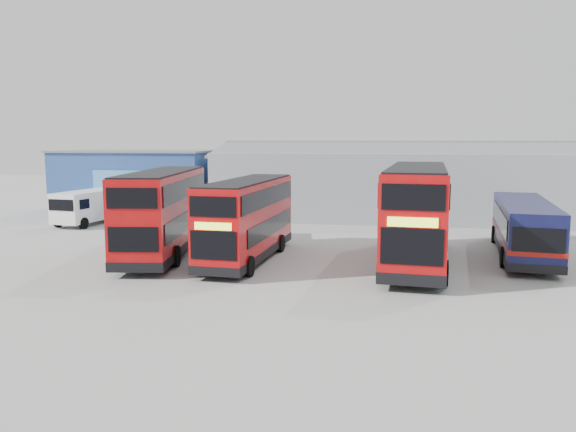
{
  "coord_description": "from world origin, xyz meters",
  "views": [
    {
      "loc": [
        5.82,
        -25.2,
        6.01
      ],
      "look_at": [
        0.88,
        2.84,
        2.1
      ],
      "focal_mm": 35.0,
      "sensor_mm": 36.0,
      "label": 1
    }
  ],
  "objects_px": {
    "double_decker_left": "(163,214)",
    "single_decker_blue": "(524,229)",
    "office_block": "(142,181)",
    "double_decker_right": "(416,216)",
    "panel_van": "(87,206)",
    "maintenance_shed": "(414,183)",
    "double_decker_centre": "(248,221)"
  },
  "relations": [
    {
      "from": "double_decker_centre",
      "to": "double_decker_right",
      "type": "xyz_separation_m",
      "value": [
        8.2,
        0.47,
        0.36
      ]
    },
    {
      "from": "double_decker_left",
      "to": "single_decker_blue",
      "type": "height_order",
      "value": "double_decker_left"
    },
    {
      "from": "office_block",
      "to": "maintenance_shed",
      "type": "bearing_deg",
      "value": 5.21
    },
    {
      "from": "double_decker_right",
      "to": "panel_van",
      "type": "xyz_separation_m",
      "value": [
        -22.29,
        9.15,
        -1.03
      ]
    },
    {
      "from": "maintenance_shed",
      "to": "double_decker_centre",
      "type": "distance_m",
      "value": 20.49
    },
    {
      "from": "double_decker_right",
      "to": "single_decker_blue",
      "type": "relative_size",
      "value": 1.06
    },
    {
      "from": "office_block",
      "to": "double_decker_left",
      "type": "xyz_separation_m",
      "value": [
        8.51,
        -16.07,
        -0.39
      ]
    },
    {
      "from": "double_decker_left",
      "to": "double_decker_right",
      "type": "relative_size",
      "value": 0.93
    },
    {
      "from": "double_decker_centre",
      "to": "panel_van",
      "type": "relative_size",
      "value": 1.69
    },
    {
      "from": "maintenance_shed",
      "to": "double_decker_right",
      "type": "xyz_separation_m",
      "value": [
        -0.74,
        -17.96,
        -0.24
      ]
    },
    {
      "from": "double_decker_left",
      "to": "single_decker_blue",
      "type": "xyz_separation_m",
      "value": [
        18.32,
        2.95,
        -0.77
      ]
    },
    {
      "from": "maintenance_shed",
      "to": "single_decker_blue",
      "type": "bearing_deg",
      "value": -72.3
    },
    {
      "from": "maintenance_shed",
      "to": "panel_van",
      "type": "bearing_deg",
      "value": -159.07
    },
    {
      "from": "double_decker_left",
      "to": "single_decker_blue",
      "type": "distance_m",
      "value": 18.57
    },
    {
      "from": "double_decker_centre",
      "to": "office_block",
      "type": "bearing_deg",
      "value": 131.88
    },
    {
      "from": "double_decker_right",
      "to": "panel_van",
      "type": "distance_m",
      "value": 24.12
    },
    {
      "from": "office_block",
      "to": "double_decker_right",
      "type": "bearing_deg",
      "value": -36.88
    },
    {
      "from": "double_decker_left",
      "to": "panel_van",
      "type": "bearing_deg",
      "value": -52.54
    },
    {
      "from": "maintenance_shed",
      "to": "double_decker_left",
      "type": "height_order",
      "value": "maintenance_shed"
    },
    {
      "from": "double_decker_centre",
      "to": "double_decker_left",
      "type": "bearing_deg",
      "value": 178.92
    },
    {
      "from": "double_decker_right",
      "to": "single_decker_blue",
      "type": "distance_m",
      "value": 6.32
    },
    {
      "from": "single_decker_blue",
      "to": "panel_van",
      "type": "bearing_deg",
      "value": -6.21
    },
    {
      "from": "office_block",
      "to": "double_decker_right",
      "type": "xyz_separation_m",
      "value": [
        21.26,
        -15.96,
        -0.22
      ]
    },
    {
      "from": "office_block",
      "to": "maintenance_shed",
      "type": "xyz_separation_m",
      "value": [
        22.0,
        2.01,
        0.02
      ]
    },
    {
      "from": "office_block",
      "to": "double_decker_centre",
      "type": "distance_m",
      "value": 21.0
    },
    {
      "from": "panel_van",
      "to": "maintenance_shed",
      "type": "bearing_deg",
      "value": 28.91
    },
    {
      "from": "double_decker_left",
      "to": "double_decker_centre",
      "type": "relative_size",
      "value": 1.1
    },
    {
      "from": "office_block",
      "to": "double_decker_right",
      "type": "distance_m",
      "value": 26.58
    },
    {
      "from": "single_decker_blue",
      "to": "double_decker_right",
      "type": "bearing_deg",
      "value": 33.58
    },
    {
      "from": "panel_van",
      "to": "double_decker_left",
      "type": "bearing_deg",
      "value": -36.21
    },
    {
      "from": "office_block",
      "to": "panel_van",
      "type": "relative_size",
      "value": 2.16
    },
    {
      "from": "double_decker_left",
      "to": "single_decker_blue",
      "type": "bearing_deg",
      "value": -179.19
    }
  ]
}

